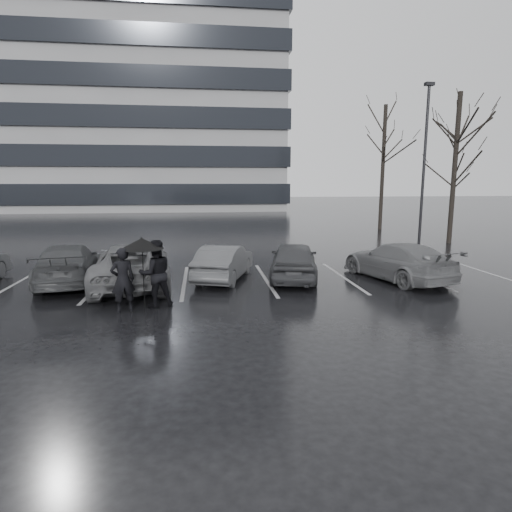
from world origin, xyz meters
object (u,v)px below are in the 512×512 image
object	(u,v)px
car_main	(294,260)
tree_north	(383,168)
car_west_c	(68,264)
car_east	(397,261)
car_west_b	(132,265)
tree_ne	(454,179)
tree_east	(454,169)
lamp_post	(423,175)
car_west_a	(224,262)
pedestrian_left	(123,280)
pedestrian_right	(156,274)

from	to	relation	value
car_main	tree_north	distance (m)	17.74
car_west_c	car_east	distance (m)	11.18
car_west_b	tree_ne	distance (m)	22.05
tree_east	lamp_post	bearing A→B (deg)	-150.56
car_west_a	pedestrian_left	world-z (taller)	pedestrian_left
car_main	car_east	world-z (taller)	car_main
car_west_a	lamp_post	world-z (taller)	lamp_post
car_main	tree_ne	world-z (taller)	tree_ne
car_east	pedestrian_right	distance (m)	8.28
car_west_a	tree_ne	xyz separation A→B (m)	(15.34, 11.29, 2.89)
car_west_b	pedestrian_right	distance (m)	2.67
lamp_post	tree_north	xyz separation A→B (m)	(1.53, 8.43, 0.55)
car_west_c	pedestrian_right	distance (m)	4.47
car_west_a	pedestrian_left	bearing A→B (deg)	68.71
lamp_post	tree_ne	size ratio (longest dim) A/B	1.15
pedestrian_right	car_west_a	bearing A→B (deg)	-140.10
pedestrian_left	car_west_b	bearing A→B (deg)	-107.65
pedestrian_right	tree_ne	xyz separation A→B (m)	(17.34, 14.35, 2.58)
pedestrian_right	tree_north	world-z (taller)	tree_north
tree_east	car_east	bearing A→B (deg)	-130.40
car_east	car_west_a	bearing A→B (deg)	-23.24
car_west_b	lamp_post	size ratio (longest dim) A/B	0.62
car_west_b	pedestrian_right	world-z (taller)	pedestrian_right
car_west_c	car_east	bearing A→B (deg)	166.00
car_main	pedestrian_left	xyz separation A→B (m)	(-5.22, -3.12, 0.18)
car_west_c	tree_north	world-z (taller)	tree_north
car_main	car_west_b	size ratio (longest dim) A/B	0.78
car_west_b	car_east	world-z (taller)	car_west_b
tree_ne	car_west_a	bearing A→B (deg)	-143.64
pedestrian_right	lamp_post	size ratio (longest dim) A/B	0.23
pedestrian_right	tree_north	bearing A→B (deg)	-145.43
car_east	car_west_c	bearing A→B (deg)	-20.00
pedestrian_left	tree_north	bearing A→B (deg)	-151.53
car_east	tree_north	size ratio (longest dim) A/B	0.53
pedestrian_right	lamp_post	xyz separation A→B (m)	(12.32, 8.92, 2.78)
car_east	tree_east	world-z (taller)	tree_east
pedestrian_right	tree_east	xyz separation A→B (m)	(14.84, 10.35, 3.08)
car_main	tree_north	bearing A→B (deg)	-110.26
car_west_c	car_west_a	bearing A→B (deg)	169.74
car_east	pedestrian_right	xyz separation A→B (m)	(-7.96, -2.26, 0.27)
pedestrian_right	tree_ne	bearing A→B (deg)	-157.24
car_west_c	tree_east	xyz separation A→B (m)	(18.03, 7.23, 3.34)
pedestrian_left	tree_east	bearing A→B (deg)	-167.54
car_west_c	car_main	bearing A→B (deg)	167.65
pedestrian_left	tree_ne	bearing A→B (deg)	-162.91
car_main	pedestrian_right	size ratio (longest dim) A/B	2.13
pedestrian_left	tree_north	xyz separation A→B (m)	(14.65, 17.72, 3.40)
pedestrian_left	car_main	bearing A→B (deg)	-171.09
pedestrian_right	lamp_post	distance (m)	15.46
car_west_c	car_west_b	bearing A→B (deg)	153.62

